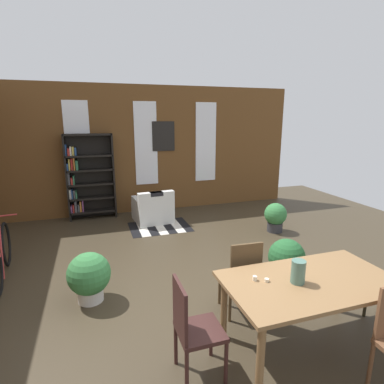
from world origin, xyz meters
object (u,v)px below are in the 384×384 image
dining_chair_head_left (192,327)px  potted_plant_corner (275,216)px  bicycle_second (2,255)px  potted_plant_by_shelf (286,259)px  armchair_white (153,210)px  vase_on_table (298,272)px  dining_table (310,288)px  dining_chair_far_left (242,275)px  potted_plant_window (89,276)px  bookshelf_tall (87,177)px

dining_chair_head_left → potted_plant_corner: (2.79, 2.99, -0.18)m
dining_chair_head_left → bicycle_second: 3.34m
potted_plant_by_shelf → dining_chair_head_left: bearing=-147.4°
dining_chair_head_left → armchair_white: bearing=83.6°
potted_plant_by_shelf → vase_on_table: bearing=-121.4°
vase_on_table → dining_chair_head_left: (-1.07, 0.00, -0.36)m
armchair_white → bicycle_second: bearing=-144.8°
potted_plant_corner → dining_table: bearing=-117.5°
dining_chair_far_left → potted_plant_corner: dining_chair_far_left is taller
bicycle_second → potted_plant_window: bicycle_second is taller
dining_chair_head_left → bookshelf_tall: size_ratio=0.48×
vase_on_table → bookshelf_tall: 5.49m
bicycle_second → potted_plant_corner: size_ratio=2.75×
armchair_white → potted_plant_window: 3.19m
dining_chair_head_left → potted_plant_by_shelf: dining_chair_head_left is taller
vase_on_table → armchair_white: size_ratio=0.26×
potted_plant_window → bicycle_second: bearing=139.5°
dining_chair_far_left → potted_plant_window: 1.92m
dining_chair_far_left → bicycle_second: dining_chair_far_left is taller
dining_chair_head_left → potted_plant_corner: size_ratio=1.57×
dining_chair_head_left → potted_plant_window: dining_chair_head_left is taller
dining_table → bicycle_second: (-3.34, 2.59, -0.31)m
dining_chair_far_left → potted_plant_by_shelf: bearing=24.8°
vase_on_table → bicycle_second: vase_on_table is taller
bicycle_second → potted_plant_window: (1.22, -1.04, -0.00)m
potted_plant_corner → armchair_white: bearing=148.1°
bookshelf_tall → potted_plant_by_shelf: bookshelf_tall is taller
dining_chair_head_left → bookshelf_tall: 5.23m
vase_on_table → potted_plant_window: (-1.95, 1.54, -0.52)m
vase_on_table → potted_plant_corner: bearing=60.2°
potted_plant_corner → potted_plant_window: size_ratio=0.93×
bookshelf_tall → armchair_white: bearing=-27.6°
bookshelf_tall → armchair_white: (1.37, -0.72, -0.71)m
dining_chair_head_left → bicycle_second: dining_chair_head_left is taller
armchair_white → potted_plant_corner: armchair_white is taller
dining_chair_head_left → potted_plant_window: (-0.88, 1.54, -0.16)m
dining_table → potted_plant_by_shelf: size_ratio=2.56×
dining_chair_head_left → potted_plant_window: bearing=119.7°
armchair_white → dining_chair_head_left: bearing=-96.4°
potted_plant_corner → potted_plant_window: potted_plant_window is taller
bookshelf_tall → armchair_white: 1.70m
potted_plant_by_shelf → dining_chair_far_left: bearing=-155.2°
dining_chair_head_left → potted_plant_by_shelf: size_ratio=1.42×
potted_plant_by_shelf → armchair_white: bearing=110.9°
dining_chair_head_left → potted_plant_corner: 4.10m
potted_plant_corner → dining_chair_head_left: bearing=-133.0°
vase_on_table → potted_plant_window: bearing=141.7°
potted_plant_by_shelf → bookshelf_tall: bearing=123.3°
dining_table → potted_plant_corner: size_ratio=2.83×
bookshelf_tall → bicycle_second: bookshelf_tall is taller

